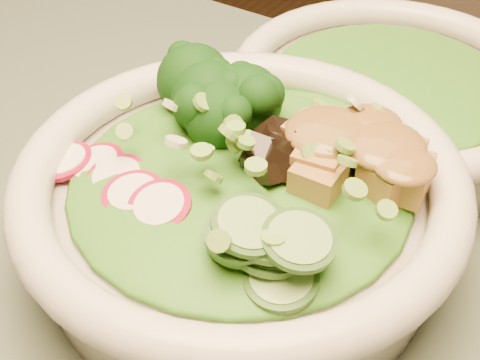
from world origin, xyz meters
The scene contains 11 objects.
salad_bowl centered at (-0.09, 0.10, 0.79)m, with size 0.29×0.29×0.08m.
side_bowl centered at (-0.06, 0.27, 0.79)m, with size 0.25×0.25×0.07m.
lettuce_bed centered at (-0.09, 0.10, 0.81)m, with size 0.22×0.22×0.03m, color #256615.
side_lettuce centered at (-0.06, 0.27, 0.81)m, with size 0.17×0.17×0.02m, color #256615.
broccoli_florets centered at (-0.13, 0.15, 0.83)m, with size 0.08×0.07×0.05m, color black, non-canonical shape.
radish_slices centered at (-0.14, 0.05, 0.82)m, with size 0.12×0.04×0.02m, color maroon, non-canonical shape.
cucumber_slices centered at (-0.05, 0.04, 0.83)m, with size 0.07×0.07×0.04m, color #80AC5F, non-canonical shape.
mushroom_heap centered at (-0.08, 0.11, 0.83)m, with size 0.07×0.07×0.04m, color black, non-canonical shape.
tofu_cubes centered at (-0.03, 0.14, 0.83)m, with size 0.10×0.06×0.04m, color olive, non-canonical shape.
peanut_sauce centered at (-0.03, 0.14, 0.84)m, with size 0.07×0.06×0.02m, color brown.
scallion_garnish centered at (-0.09, 0.10, 0.84)m, with size 0.20×0.20×0.03m, color #699B36, non-canonical shape.
Camera 1 is at (0.09, -0.17, 1.08)m, focal length 50.00 mm.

